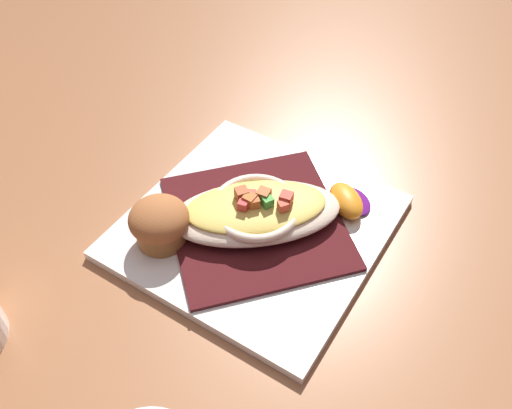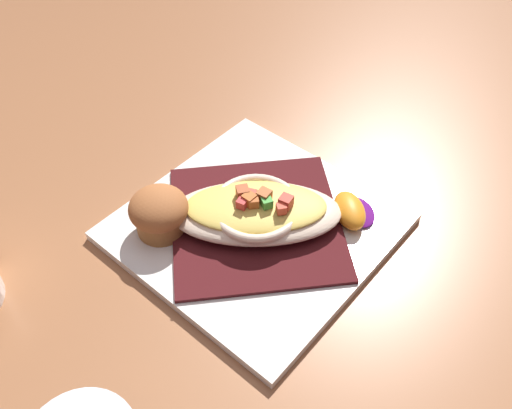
{
  "view_description": "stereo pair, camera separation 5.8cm",
  "coord_description": "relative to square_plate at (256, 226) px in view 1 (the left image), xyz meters",
  "views": [
    {
      "loc": [
        0.13,
        -0.37,
        0.46
      ],
      "look_at": [
        0.0,
        0.0,
        0.04
      ],
      "focal_mm": 38.36,
      "sensor_mm": 36.0,
      "label": 1
    },
    {
      "loc": [
        0.19,
        -0.35,
        0.46
      ],
      "look_at": [
        0.0,
        0.0,
        0.04
      ],
      "focal_mm": 38.36,
      "sensor_mm": 36.0,
      "label": 2
    }
  ],
  "objects": [
    {
      "name": "ground_plane",
      "position": [
        0.0,
        0.0,
        -0.01
      ],
      "size": [
        2.6,
        2.6,
        0.0
      ],
      "primitive_type": "plane",
      "color": "#965F3B"
    },
    {
      "name": "square_plate",
      "position": [
        0.0,
        0.0,
        0.0
      ],
      "size": [
        0.31,
        0.31,
        0.01
      ],
      "primitive_type": "cube",
      "rotation": [
        0.0,
        0.0,
        -0.22
      ],
      "color": "white",
      "rests_on": "ground_plane"
    },
    {
      "name": "folded_napkin",
      "position": [
        0.0,
        0.0,
        0.01
      ],
      "size": [
        0.26,
        0.26,
        0.0
      ],
      "primitive_type": "cube",
      "rotation": [
        0.0,
        0.0,
        0.62
      ],
      "color": "#441316",
      "rests_on": "square_plate"
    },
    {
      "name": "gratin_dish",
      "position": [
        0.0,
        -0.0,
        0.03
      ],
      "size": [
        0.21,
        0.17,
        0.04
      ],
      "color": "beige",
      "rests_on": "folded_napkin"
    },
    {
      "name": "muffin",
      "position": [
        -0.09,
        -0.06,
        0.03
      ],
      "size": [
        0.06,
        0.06,
        0.05
      ],
      "color": "#9D6432",
      "rests_on": "square_plate"
    },
    {
      "name": "orange_garnish",
      "position": [
        0.09,
        0.06,
        0.02
      ],
      "size": [
        0.07,
        0.07,
        0.02
      ],
      "color": "#56126D",
      "rests_on": "square_plate"
    }
  ]
}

